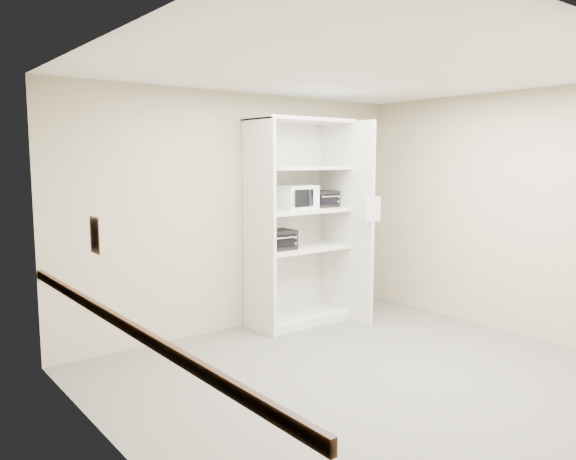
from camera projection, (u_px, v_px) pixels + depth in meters
floor at (365, 376)px, 5.07m from camera, size 4.50×4.00×0.01m
ceiling at (370, 70)px, 4.73m from camera, size 4.50×4.00×0.01m
wall_back at (242, 212)px, 6.46m from camera, size 4.50×0.02×2.70m
wall_left at (117, 255)px, 3.53m from camera, size 0.02×4.00×2.70m
wall_right at (508, 213)px, 6.28m from camera, size 0.02×4.00×2.70m
shelving_unit at (302, 229)px, 6.67m from camera, size 1.24×0.92×2.42m
microwave at (295, 197)px, 6.57m from camera, size 0.49×0.39×0.28m
toaster_oven_upper at (322, 199)px, 6.86m from camera, size 0.36×0.28×0.20m
toaster_oven_lower at (276, 240)px, 6.42m from camera, size 0.42×0.33×0.23m
paper_sign at (373, 209)px, 6.48m from camera, size 0.22×0.02×0.28m
chair_rail at (123, 324)px, 3.60m from camera, size 0.04×3.98×0.08m
wall_poster at (95, 235)px, 3.85m from camera, size 0.01×0.19×0.26m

